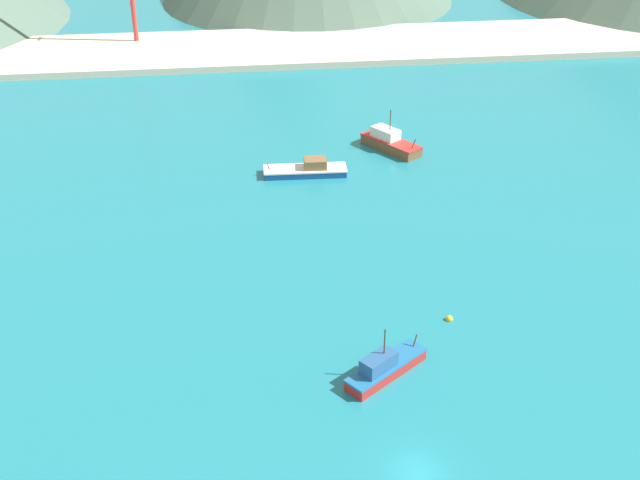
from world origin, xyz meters
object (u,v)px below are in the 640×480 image
Objects in this scene: fishing_boat_4 at (390,142)px; buoy_1 at (449,319)px; fishing_boat_1 at (384,367)px; fishing_boat_8 at (307,169)px.

buoy_1 is (-2.31, -41.54, -0.96)m from fishing_boat_4.
fishing_boat_1 is 10.97m from buoy_1.
buoy_1 is at bearing -73.76° from fishing_boat_8.
fishing_boat_4 is at bearing 86.82° from buoy_1.
fishing_boat_1 is at bearing -136.16° from buoy_1.
fishing_boat_4 reaches higher than fishing_boat_8.
fishing_boat_8 is 15.49× the size of buoy_1.
buoy_1 is at bearing 43.84° from fishing_boat_1.
fishing_boat_4 is 41.62m from buoy_1.
fishing_boat_4 is 0.85× the size of fishing_boat_8.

